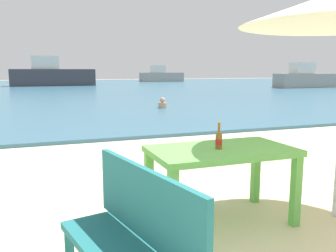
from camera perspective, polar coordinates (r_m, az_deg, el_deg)
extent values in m
plane|color=beige|center=(3.74, 22.32, -15.67)|extent=(120.00, 120.00, 0.00)
cube|color=#386B84|center=(32.58, -16.20, 5.95)|extent=(120.00, 50.00, 0.08)
cube|color=#60B24C|center=(3.53, 8.56, -3.98)|extent=(1.40, 0.80, 0.06)
cube|color=#60B24C|center=(3.09, 0.81, -13.16)|extent=(0.08, 0.08, 0.70)
cube|color=#60B24C|center=(3.72, 19.82, -9.83)|extent=(0.08, 0.08, 0.70)
cube|color=#60B24C|center=(3.70, -3.04, -9.43)|extent=(0.08, 0.08, 0.70)
cube|color=#60B24C|center=(4.24, 13.87, -7.28)|extent=(0.08, 0.08, 0.70)
cylinder|color=brown|center=(3.47, 8.15, -2.40)|extent=(0.06, 0.06, 0.16)
cone|color=brown|center=(3.45, 8.18, -1.14)|extent=(0.06, 0.06, 0.03)
cylinder|color=brown|center=(3.44, 8.20, -0.20)|extent=(0.03, 0.03, 0.09)
cylinder|color=red|center=(3.47, 8.15, -2.53)|extent=(0.07, 0.07, 0.05)
cylinder|color=gold|center=(3.44, 8.22, 0.58)|extent=(0.03, 0.03, 0.01)
cube|color=#237275|center=(2.15, -3.68, -12.40)|extent=(0.30, 1.18, 0.44)
cube|color=#237275|center=(2.81, -9.71, -18.75)|extent=(0.06, 0.06, 0.42)
cylinder|color=tan|center=(13.75, -0.88, 3.33)|extent=(0.34, 0.34, 0.20)
sphere|color=tan|center=(13.73, -0.88, 4.18)|extent=(0.21, 0.21, 0.21)
cube|color=gray|center=(47.25, -1.02, 7.86)|extent=(5.72, 1.56, 1.17)
cube|color=silver|center=(47.07, -1.63, 9.12)|extent=(1.82, 1.17, 0.91)
cube|color=#38383F|center=(35.83, -17.91, 7.42)|extent=(7.66, 2.09, 1.57)
cube|color=silver|center=(35.81, -19.15, 9.59)|extent=(2.44, 1.57, 1.22)
cube|color=gray|center=(32.81, 21.31, 6.82)|extent=(5.78, 1.58, 1.18)
cube|color=silver|center=(32.45, 20.72, 8.69)|extent=(1.84, 1.18, 0.92)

